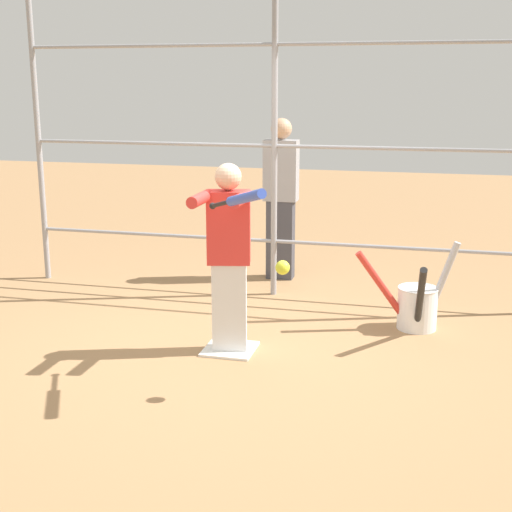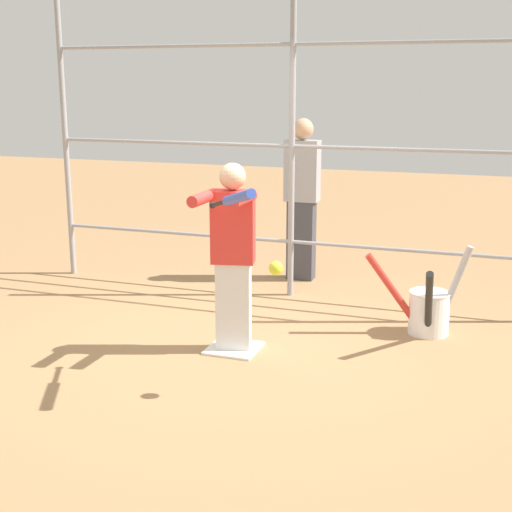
{
  "view_description": "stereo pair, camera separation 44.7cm",
  "coord_description": "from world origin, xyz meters",
  "px_view_note": "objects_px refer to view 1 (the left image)",
  "views": [
    {
      "loc": [
        -1.51,
        5.17,
        2.11
      ],
      "look_at": [
        -0.29,
        0.29,
        0.87
      ],
      "focal_mm": 50.0,
      "sensor_mm": 36.0,
      "label": 1
    },
    {
      "loc": [
        -1.94,
        5.04,
        2.11
      ],
      "look_at": [
        -0.29,
        0.29,
        0.87
      ],
      "focal_mm": 50.0,
      "sensor_mm": 36.0,
      "label": 2
    }
  ],
  "objects_px": {
    "softball_in_flight": "(283,268)",
    "bat_bucket": "(417,305)",
    "baseball_bat_swinging": "(241,199)",
    "batter": "(228,252)",
    "bystander_behind_fence": "(281,197)"
  },
  "relations": [
    {
      "from": "baseball_bat_swinging",
      "to": "bat_bucket",
      "type": "relative_size",
      "value": 0.71
    },
    {
      "from": "softball_in_flight",
      "to": "bat_bucket",
      "type": "xyz_separation_m",
      "value": [
        -0.85,
        -1.6,
        -0.69
      ]
    },
    {
      "from": "softball_in_flight",
      "to": "bat_bucket",
      "type": "relative_size",
      "value": 0.11
    },
    {
      "from": "batter",
      "to": "baseball_bat_swinging",
      "type": "bearing_deg",
      "value": 112.44
    },
    {
      "from": "bat_bucket",
      "to": "bystander_behind_fence",
      "type": "xyz_separation_m",
      "value": [
        1.5,
        -1.35,
        0.68
      ]
    },
    {
      "from": "softball_in_flight",
      "to": "bat_bucket",
      "type": "height_order",
      "value": "softball_in_flight"
    },
    {
      "from": "bat_bucket",
      "to": "bystander_behind_fence",
      "type": "distance_m",
      "value": 2.13
    },
    {
      "from": "baseball_bat_swinging",
      "to": "softball_in_flight",
      "type": "relative_size",
      "value": 6.51
    },
    {
      "from": "batter",
      "to": "bat_bucket",
      "type": "xyz_separation_m",
      "value": [
        -1.43,
        -0.89,
        -0.59
      ]
    },
    {
      "from": "batter",
      "to": "bat_bucket",
      "type": "relative_size",
      "value": 1.72
    },
    {
      "from": "baseball_bat_swinging",
      "to": "batter",
      "type": "bearing_deg",
      "value": -67.56
    },
    {
      "from": "batter",
      "to": "softball_in_flight",
      "type": "xyz_separation_m",
      "value": [
        -0.58,
        0.71,
        0.1
      ]
    },
    {
      "from": "baseball_bat_swinging",
      "to": "softball_in_flight",
      "type": "height_order",
      "value": "baseball_bat_swinging"
    },
    {
      "from": "softball_in_flight",
      "to": "batter",
      "type": "bearing_deg",
      "value": -50.79
    },
    {
      "from": "bat_bucket",
      "to": "bystander_behind_fence",
      "type": "height_order",
      "value": "bystander_behind_fence"
    }
  ]
}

